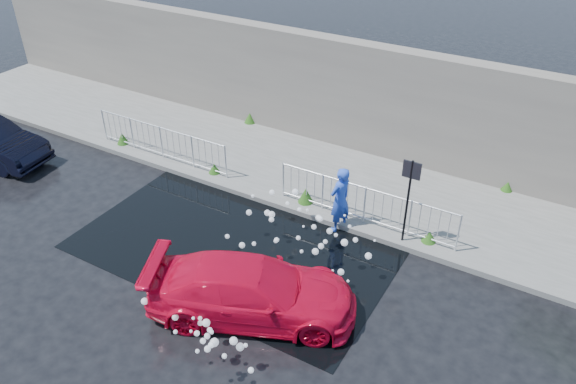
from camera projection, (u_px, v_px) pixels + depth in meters
name	position (u px, v px, depth m)	size (l,w,h in m)	color
ground	(198.00, 259.00, 14.05)	(90.00, 90.00, 0.00)	black
pavement	(297.00, 168.00, 17.63)	(30.00, 4.00, 0.15)	#5F5F5B
curb	(262.00, 199.00, 16.18)	(30.00, 0.25, 0.16)	#5F5F5B
retaining_wall	(330.00, 90.00, 18.24)	(30.00, 0.60, 3.50)	#696159
puddle	(237.00, 243.00, 14.56)	(8.00, 5.00, 0.01)	black
sign_post	(409.00, 189.00, 13.59)	(0.45, 0.06, 2.50)	black
railing_left	(161.00, 141.00, 17.77)	(5.05, 0.05, 1.10)	silver
railing_right	(365.00, 203.00, 14.81)	(5.05, 0.05, 1.10)	silver
weeds	(276.00, 166.00, 17.26)	(12.17, 3.93, 0.44)	#265316
water_spray	(272.00, 264.00, 12.80)	(3.64, 5.65, 1.08)	white
red_car	(252.00, 290.00, 12.13)	(1.85, 4.55, 1.32)	red
person	(340.00, 200.00, 14.60)	(0.68, 0.45, 1.87)	blue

